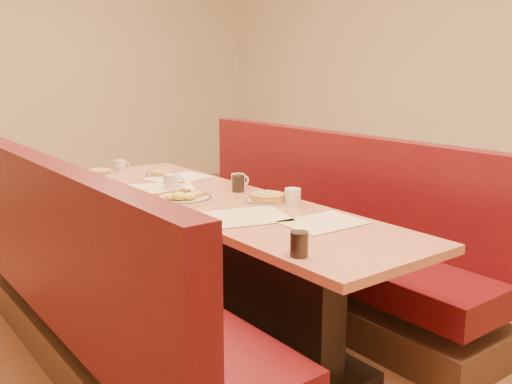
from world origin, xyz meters
TOP-DOWN VIEW (x-y plane):
  - ground at (0.00, 0.00)m, footprint 8.00×8.00m
  - diner_table at (0.00, 0.00)m, footprint 0.70×2.50m
  - booth_left at (-0.73, 0.00)m, footprint 0.55×2.50m
  - booth_right at (0.73, 0.00)m, footprint 0.55×2.50m
  - placemat_near_left at (-0.12, -0.36)m, footprint 0.49×0.42m
  - placemat_near_right at (0.12, -0.67)m, footprint 0.37×0.28m
  - placemat_far_left at (-0.12, 0.46)m, footprint 0.47×0.42m
  - placemat_far_right at (0.12, 0.66)m, footprint 0.42×0.34m
  - pancake_plate at (0.17, -0.20)m, footprint 0.25×0.25m
  - eggs_plate at (-0.18, 0.10)m, footprint 0.32×0.32m
  - extra_plate_mid at (0.07, 0.81)m, footprint 0.20×0.20m
  - extra_plate_far at (-0.23, 1.09)m, footprint 0.22×0.22m
  - coffee_mug_a at (0.23, -0.32)m, footprint 0.12×0.08m
  - coffee_mug_b at (-0.08, 0.38)m, footprint 0.12×0.09m
  - coffee_mug_c at (0.25, 0.19)m, footprint 0.11×0.08m
  - coffee_mug_d at (-0.08, 1.10)m, footprint 0.11×0.07m
  - soda_tumbler_near at (-0.28, -0.95)m, footprint 0.07×0.07m
  - soda_tumbler_mid at (0.20, 0.12)m, footprint 0.07×0.07m

SIDE VIEW (x-z plane):
  - ground at x=0.00m, z-range 0.00..0.00m
  - booth_left at x=-0.73m, z-range -0.16..0.89m
  - booth_right at x=0.73m, z-range -0.16..0.89m
  - diner_table at x=0.00m, z-range 0.00..0.75m
  - placemat_near_left at x=-0.12m, z-range 0.75..0.76m
  - placemat_near_right at x=0.12m, z-range 0.75..0.76m
  - placemat_far_left at x=-0.12m, z-range 0.75..0.76m
  - placemat_far_right at x=0.12m, z-range 0.75..0.76m
  - extra_plate_mid at x=0.07m, z-range 0.74..0.78m
  - extra_plate_far at x=-0.23m, z-range 0.74..0.79m
  - eggs_plate at x=-0.18m, z-range 0.74..0.80m
  - pancake_plate at x=0.17m, z-range 0.74..0.80m
  - coffee_mug_d at x=-0.08m, z-range 0.75..0.83m
  - coffee_mug_c at x=0.25m, z-range 0.75..0.84m
  - coffee_mug_a at x=0.23m, z-range 0.75..0.84m
  - soda_tumbler_mid at x=0.20m, z-range 0.75..0.85m
  - soda_tumbler_near at x=-0.28m, z-range 0.75..0.85m
  - coffee_mug_b at x=-0.08m, z-range 0.75..0.84m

